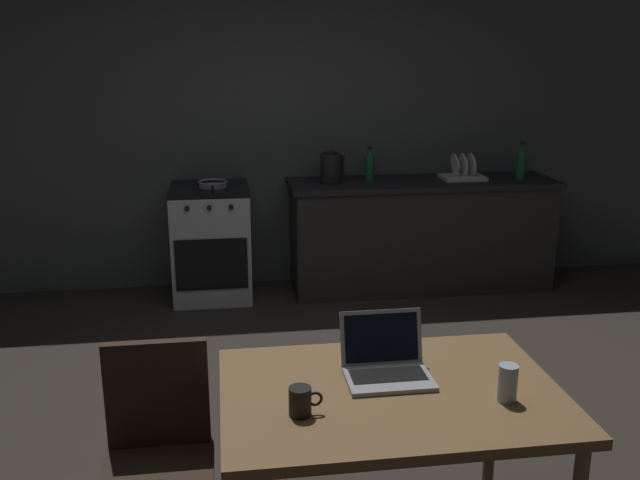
% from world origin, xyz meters
% --- Properties ---
extents(ground_plane, '(12.00, 12.00, 0.00)m').
position_xyz_m(ground_plane, '(0.00, 0.00, 0.00)').
color(ground_plane, '#2D2823').
extents(back_wall, '(6.40, 0.10, 2.73)m').
position_xyz_m(back_wall, '(0.30, 2.58, 1.36)').
color(back_wall, '#424747').
rests_on(back_wall, ground_plane).
extents(kitchen_counter, '(2.16, 0.64, 0.90)m').
position_xyz_m(kitchen_counter, '(1.15, 2.23, 0.45)').
color(kitchen_counter, '#282623').
rests_on(kitchen_counter, ground_plane).
extents(stove_oven, '(0.60, 0.62, 0.90)m').
position_xyz_m(stove_oven, '(-0.55, 2.23, 0.45)').
color(stove_oven, '#B7BABF').
rests_on(stove_oven, ground_plane).
extents(dining_table, '(1.24, 0.86, 0.74)m').
position_xyz_m(dining_table, '(0.13, -0.90, 0.67)').
color(dining_table, brown).
rests_on(dining_table, ground_plane).
extents(chair, '(0.40, 0.40, 0.91)m').
position_xyz_m(chair, '(-0.72, -0.83, 0.53)').
color(chair, '#2D2116').
rests_on(chair, ground_plane).
extents(laptop, '(0.32, 0.28, 0.22)m').
position_xyz_m(laptop, '(0.13, -0.79, 0.79)').
color(laptop, '#99999E').
rests_on(laptop, dining_table).
extents(electric_kettle, '(0.19, 0.17, 0.25)m').
position_xyz_m(electric_kettle, '(0.40, 2.23, 1.02)').
color(electric_kettle, black).
rests_on(electric_kettle, kitchen_counter).
extents(bottle, '(0.07, 0.07, 0.30)m').
position_xyz_m(bottle, '(1.96, 2.18, 1.04)').
color(bottle, '#19592D').
rests_on(bottle, kitchen_counter).
extents(frying_pan, '(0.23, 0.40, 0.05)m').
position_xyz_m(frying_pan, '(-0.52, 2.20, 0.92)').
color(frying_pan, gray).
rests_on(frying_pan, stove_oven).
extents(coffee_mug, '(0.12, 0.08, 0.10)m').
position_xyz_m(coffee_mug, '(-0.22, -1.03, 0.79)').
color(coffee_mug, black).
rests_on(coffee_mug, dining_table).
extents(drinking_glass, '(0.07, 0.07, 0.13)m').
position_xyz_m(drinking_glass, '(0.51, -1.04, 0.81)').
color(drinking_glass, '#99B7C6').
rests_on(drinking_glass, dining_table).
extents(dish_rack, '(0.34, 0.26, 0.21)m').
position_xyz_m(dish_rack, '(1.49, 2.23, 0.94)').
color(dish_rack, silver).
rests_on(dish_rack, kitchen_counter).
extents(bottle_b, '(0.08, 0.08, 0.27)m').
position_xyz_m(bottle_b, '(0.73, 2.31, 1.02)').
color(bottle_b, '#19592D').
rests_on(bottle_b, kitchen_counter).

